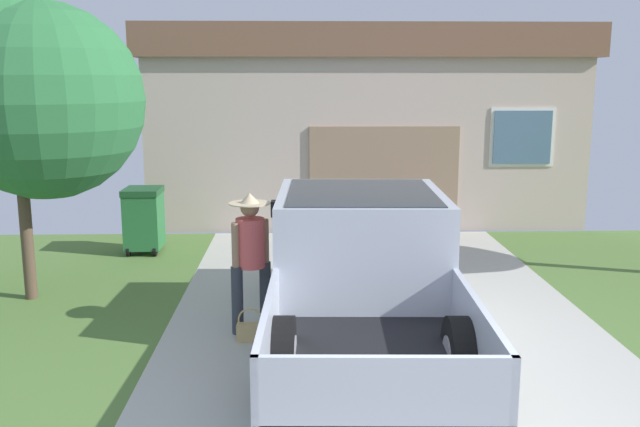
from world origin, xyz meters
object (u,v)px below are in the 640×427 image
pickup_truck (361,270)px  handbag (251,330)px  person_with_hat (251,251)px  wheeled_trash_bin (144,218)px  house_with_garage (355,118)px  neighbor_tree (25,94)px

pickup_truck → handbag: bearing=-165.1°
handbag → pickup_truck: bearing=12.8°
person_with_hat → wheeled_trash_bin: 4.34m
pickup_truck → house_with_garage: bearing=88.0°
pickup_truck → neighbor_tree: bearing=162.4°
house_with_garage → neighbor_tree: size_ratio=2.15×
house_with_garage → neighbor_tree: bearing=-124.0°
person_with_hat → house_with_garage: house_with_garage is taller
person_with_hat → handbag: 0.91m
handbag → neighbor_tree: (-3.00, 1.81, 2.60)m
pickup_truck → person_with_hat: bearing=-179.9°
handbag → house_with_garage: size_ratio=0.04×
person_with_hat → neighbor_tree: bearing=121.1°
neighbor_tree → handbag: bearing=-31.2°
pickup_truck → house_with_garage: size_ratio=0.63×
handbag → wheeled_trash_bin: wheeled_trash_bin is taller
pickup_truck → wheeled_trash_bin: pickup_truck is taller
handbag → house_with_garage: house_with_garage is taller
house_with_garage → handbag: bearing=-101.8°
handbag → neighbor_tree: 4.37m
pickup_truck → wheeled_trash_bin: 5.09m
wheeled_trash_bin → neighbor_tree: bearing=-112.0°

